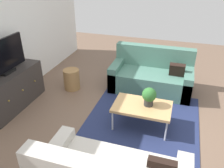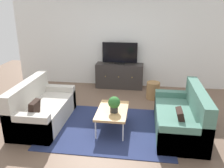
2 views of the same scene
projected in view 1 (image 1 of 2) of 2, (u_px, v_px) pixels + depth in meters
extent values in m
plane|color=brown|center=(131.00, 127.00, 3.88)|extent=(10.00, 10.00, 0.00)
cube|color=navy|center=(140.00, 128.00, 3.84)|extent=(2.50, 1.90, 0.01)
cube|color=beige|center=(55.00, 166.00, 2.79)|extent=(0.85, 0.18, 0.56)
cube|color=#4C7A6B|center=(151.00, 81.00, 4.89)|extent=(0.85, 1.67, 0.44)
cube|color=#4C7A6B|center=(154.00, 65.00, 5.05)|extent=(0.20, 1.67, 0.89)
cube|color=#4C7A6B|center=(117.00, 74.00, 5.05)|extent=(0.85, 0.18, 0.56)
cube|color=#4C7A6B|center=(187.00, 83.00, 4.66)|extent=(0.85, 0.18, 0.56)
cube|color=black|center=(177.00, 71.00, 4.55)|extent=(0.18, 0.30, 0.32)
cube|color=tan|center=(142.00, 107.00, 3.72)|extent=(0.58, 0.93, 0.04)
cylinder|color=silver|center=(166.00, 132.00, 3.50)|extent=(0.03, 0.03, 0.37)
cylinder|color=silver|center=(169.00, 113.00, 3.92)|extent=(0.03, 0.03, 0.37)
cylinder|color=silver|center=(112.00, 121.00, 3.72)|extent=(0.03, 0.03, 0.37)
cylinder|color=silver|center=(121.00, 105.00, 4.14)|extent=(0.03, 0.03, 0.37)
cylinder|color=#2D2D2D|center=(149.00, 102.00, 3.70)|extent=(0.15, 0.15, 0.11)
sphere|color=#2D6B2D|center=(149.00, 95.00, 3.63)|extent=(0.23, 0.23, 0.23)
cube|color=#332D2B|center=(13.00, 90.00, 4.28)|extent=(1.35, 0.44, 0.71)
sphere|color=#B79338|center=(9.00, 101.00, 3.88)|extent=(0.03, 0.03, 0.03)
sphere|color=#B79338|center=(23.00, 90.00, 4.20)|extent=(0.03, 0.03, 0.03)
sphere|color=#B79338|center=(35.00, 81.00, 4.52)|extent=(0.03, 0.03, 0.03)
cube|color=black|center=(7.00, 72.00, 4.10)|extent=(0.28, 0.16, 0.04)
cube|color=black|center=(3.00, 56.00, 3.96)|extent=(0.99, 0.04, 0.57)
cylinder|color=#9E7547|center=(72.00, 79.00, 4.95)|extent=(0.34, 0.34, 0.44)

